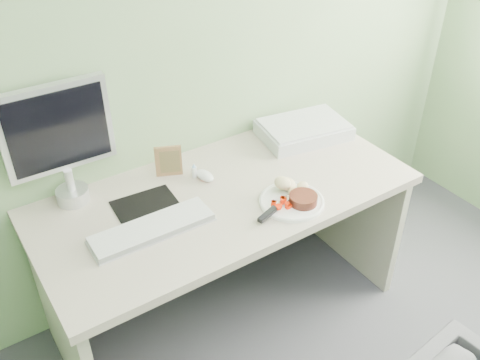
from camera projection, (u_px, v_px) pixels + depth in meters
wall_back at (173, 22)px, 2.15m from camera, size 3.50×0.00×3.50m
desk at (226, 226)px, 2.35m from camera, size 1.60×0.75×0.73m
plate at (292, 201)px, 2.19m from camera, size 0.27×0.27×0.01m
steak at (303, 199)px, 2.16m from camera, size 0.15×0.15×0.04m
potato_pile at (292, 185)px, 2.21m from camera, size 0.14×0.12×0.07m
carrot_heap at (281, 203)px, 2.14m from camera, size 0.06×0.05×0.04m
steak_knife at (274, 209)px, 2.11m from camera, size 0.26×0.11×0.02m
mousepad at (147, 207)px, 2.16m from camera, size 0.27×0.24×0.00m
keyboard at (152, 228)px, 2.03m from camera, size 0.48×0.15×0.02m
computer_mouse at (205, 176)px, 2.32m from camera, size 0.07×0.11×0.04m
photo_frame at (168, 161)px, 2.31m from camera, size 0.11×0.06×0.15m
eyedrop_bottle at (194, 171)px, 2.32m from camera, size 0.02×0.02×0.07m
scanner at (303, 130)px, 2.61m from camera, size 0.46×0.35×0.07m
monitor at (59, 139)px, 2.05m from camera, size 0.42×0.13×0.51m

